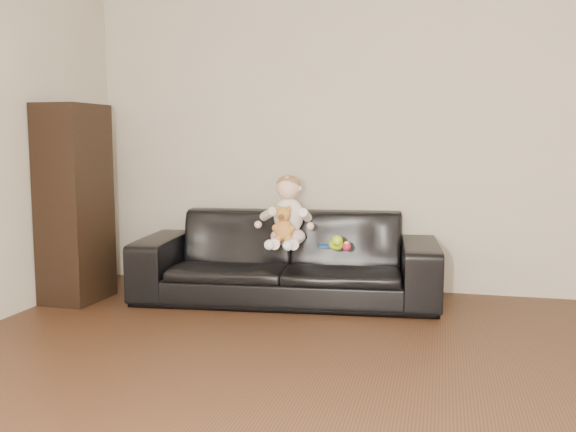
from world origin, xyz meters
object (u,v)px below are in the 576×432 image
(sofa, at_px, (287,257))
(toy_rattle, at_px, (347,247))
(toy_blue_disc, at_px, (325,246))
(toy_green, at_px, (336,245))
(cabinet, at_px, (75,204))
(teddy_bear, at_px, (284,224))
(baby, at_px, (288,215))

(sofa, bearing_deg, toy_rattle, -30.85)
(toy_blue_disc, bearing_deg, toy_green, -51.62)
(cabinet, xyz_separation_m, teddy_bear, (1.58, 0.11, -0.12))
(teddy_bear, relative_size, toy_rattle, 4.22)
(toy_green, xyz_separation_m, toy_rattle, (0.07, 0.00, -0.01))
(teddy_bear, distance_m, toy_blue_disc, 0.36)
(teddy_bear, distance_m, toy_rattle, 0.47)
(baby, relative_size, toy_blue_disc, 5.05)
(baby, xyz_separation_m, toy_blue_disc, (0.27, 0.02, -0.22))
(sofa, distance_m, cabinet, 1.63)
(cabinet, relative_size, teddy_bear, 5.85)
(sofa, xyz_separation_m, baby, (0.04, -0.12, 0.33))
(cabinet, height_order, toy_blue_disc, cabinet)
(baby, xyz_separation_m, toy_rattle, (0.45, -0.11, -0.20))
(sofa, bearing_deg, cabinet, -171.14)
(sofa, height_order, cabinet, cabinet)
(toy_rattle, bearing_deg, cabinet, -175.47)
(cabinet, xyz_separation_m, baby, (1.57, 0.27, -0.07))
(toy_blue_disc, bearing_deg, cabinet, -171.05)
(baby, bearing_deg, sofa, 86.43)
(cabinet, xyz_separation_m, toy_blue_disc, (1.84, 0.29, -0.30))
(toy_green, bearing_deg, cabinet, -175.42)
(teddy_bear, bearing_deg, toy_blue_disc, 7.20)
(toy_green, bearing_deg, baby, 163.32)
(sofa, distance_m, baby, 0.36)
(teddy_bear, bearing_deg, sofa, 72.19)
(toy_green, bearing_deg, toy_blue_disc, 128.38)
(teddy_bear, height_order, toy_blue_disc, teddy_bear)
(sofa, relative_size, toy_green, 17.97)
(teddy_bear, bearing_deg, toy_green, -20.14)
(baby, bearing_deg, toy_rattle, -33.24)
(toy_blue_disc, bearing_deg, teddy_bear, -145.81)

